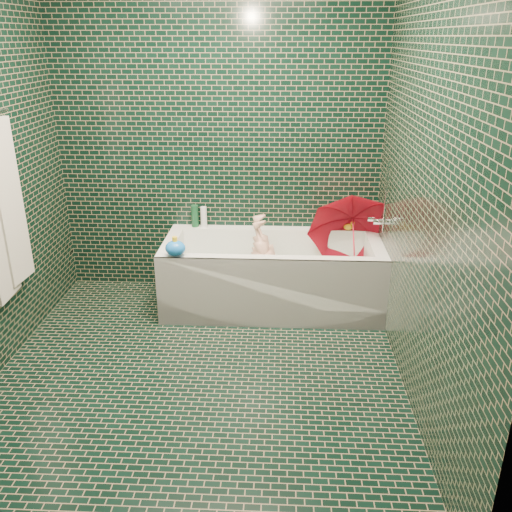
{
  "coord_description": "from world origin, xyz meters",
  "views": [
    {
      "loc": [
        0.52,
        -2.91,
        2.03
      ],
      "look_at": [
        0.33,
        0.82,
        0.51
      ],
      "focal_mm": 38.0,
      "sensor_mm": 36.0,
      "label": 1
    }
  ],
  "objects_px": {
    "child": "(271,272)",
    "rubber_duck": "(349,226)",
    "umbrella": "(354,241)",
    "bathtub": "(272,282)",
    "bath_toy": "(175,248)"
  },
  "relations": [
    {
      "from": "child",
      "to": "rubber_duck",
      "type": "height_order",
      "value": "rubber_duck"
    },
    {
      "from": "bathtub",
      "to": "child",
      "type": "bearing_deg",
      "value": -117.55
    },
    {
      "from": "bath_toy",
      "to": "rubber_duck",
      "type": "bearing_deg",
      "value": 34.29
    },
    {
      "from": "bathtub",
      "to": "rubber_duck",
      "type": "relative_size",
      "value": 16.04
    },
    {
      "from": "child",
      "to": "rubber_duck",
      "type": "relative_size",
      "value": 8.4
    },
    {
      "from": "bathtub",
      "to": "child",
      "type": "height_order",
      "value": "bathtub"
    },
    {
      "from": "child",
      "to": "umbrella",
      "type": "distance_m",
      "value": 0.69
    },
    {
      "from": "child",
      "to": "rubber_duck",
      "type": "bearing_deg",
      "value": 119.07
    },
    {
      "from": "bathtub",
      "to": "umbrella",
      "type": "height_order",
      "value": "umbrella"
    },
    {
      "from": "umbrella",
      "to": "bathtub",
      "type": "bearing_deg",
      "value": -161.13
    },
    {
      "from": "bath_toy",
      "to": "bathtub",
      "type": "bearing_deg",
      "value": 33.19
    },
    {
      "from": "rubber_duck",
      "to": "bath_toy",
      "type": "xyz_separation_m",
      "value": [
        -1.32,
        -0.63,
        0.02
      ]
    },
    {
      "from": "umbrella",
      "to": "rubber_duck",
      "type": "relative_size",
      "value": 6.45
    },
    {
      "from": "bathtub",
      "to": "child",
      "type": "distance_m",
      "value": 0.1
    },
    {
      "from": "child",
      "to": "umbrella",
      "type": "height_order",
      "value": "umbrella"
    }
  ]
}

